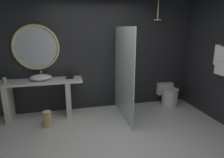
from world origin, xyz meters
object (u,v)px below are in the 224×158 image
Objects in this scene: tissue_box at (70,76)px; rain_shower_head at (158,17)px; round_wall_mirror at (36,47)px; waste_bin at (47,118)px; hanging_bathrobe at (224,59)px; tumbler_cup at (4,80)px; vessel_sink at (41,77)px; toilet at (169,95)px.

tissue_box is 2.36m from rain_shower_head.
round_wall_mirror is at bearing 163.89° from tissue_box.
waste_bin is (-2.48, -0.41, -1.99)m from rain_shower_head.
hanging_bathrobe is at bearing -10.74° from waste_bin.
tumbler_cup is 0.11× the size of round_wall_mirror.
tumbler_cup is at bearing 164.86° from hanging_bathrobe.
rain_shower_head is at bearing -3.33° from tissue_box.
tumbler_cup reaches higher than waste_bin.
vessel_sink reaches higher than tumbler_cup.
tumbler_cup is at bearing -178.76° from vessel_sink.
tumbler_cup is 0.63× the size of tissue_box.
vessel_sink is 0.90m from waste_bin.
toilet is at bearing -0.93° from vessel_sink.
hanging_bathrobe is (3.59, -1.37, -0.18)m from round_wall_mirror.
rain_shower_head is (1.98, -0.12, 1.27)m from tissue_box.
tumbler_cup is (-0.71, -0.02, -0.01)m from vessel_sink.
rain_shower_head is at bearing -6.66° from round_wall_mirror.
tumbler_cup is 0.92m from round_wall_mirror.
waste_bin is (0.18, -0.72, -1.34)m from round_wall_mirror.
tumbler_cup is at bearing 178.51° from rain_shower_head.
hanging_bathrobe reaches higher than toilet.
vessel_sink reaches higher than toilet.
round_wall_mirror reaches higher than tumbler_cup.
round_wall_mirror is at bearing 107.47° from vessel_sink.
tumbler_cup is 0.17× the size of hanging_bathrobe.
waste_bin is (-3.41, 0.65, -1.17)m from hanging_bathrobe.
rain_shower_head is (2.66, -0.31, 0.64)m from round_wall_mirror.
round_wall_mirror is (-0.67, 0.19, 0.63)m from tissue_box.
vessel_sink is 0.73× the size of hanging_bathrobe.
round_wall_mirror is (-0.07, 0.21, 0.62)m from vessel_sink.
rain_shower_head reaches higher than toilet.
round_wall_mirror is (0.64, 0.22, 0.62)m from tumbler_cup.
tissue_box is at bearing 158.06° from hanging_bathrobe.
tissue_box is 2.52m from toilet.
vessel_sink is 0.46× the size of round_wall_mirror.
toilet reaches higher than waste_bin.
tumbler_cup is at bearing -178.70° from tissue_box.
vessel_sink is 1.09× the size of rain_shower_head.
rain_shower_head is (3.30, -0.09, 1.27)m from tumbler_cup.
vessel_sink is 0.71m from tumbler_cup.
vessel_sink reaches higher than tissue_box.
round_wall_mirror reaches higher than hanging_bathrobe.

